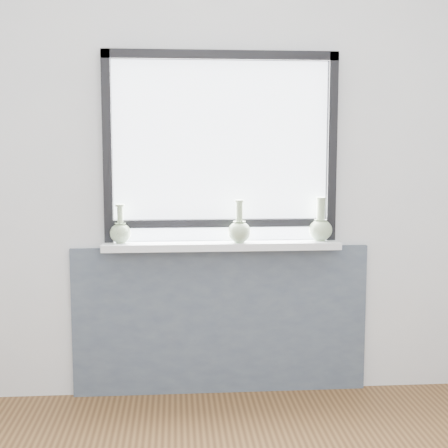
{
  "coord_description": "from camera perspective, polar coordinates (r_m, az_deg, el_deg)",
  "views": [
    {
      "loc": [
        -0.26,
        -1.72,
        1.42
      ],
      "look_at": [
        0.0,
        1.55,
        1.02
      ],
      "focal_mm": 50.0,
      "sensor_mm": 36.0,
      "label": 1
    }
  ],
  "objects": [
    {
      "name": "window",
      "position": [
        3.5,
        -0.29,
        7.29
      ],
      "size": [
        1.3,
        0.06,
        1.05
      ],
      "color": "black",
      "rests_on": "windowsill"
    },
    {
      "name": "vase_a",
      "position": [
        3.48,
        -9.45,
        -0.65
      ],
      "size": [
        0.12,
        0.12,
        0.22
      ],
      "rotation": [
        0.0,
        0.0,
        0.04
      ],
      "color": "#9FBA8E",
      "rests_on": "windowsill"
    },
    {
      "name": "back_wall",
      "position": [
        3.54,
        -0.33,
        5.0
      ],
      "size": [
        3.6,
        0.02,
        2.6
      ],
      "primitive_type": "cube",
      "color": "silver",
      "rests_on": "ground"
    },
    {
      "name": "vase_b",
      "position": [
        3.45,
        1.41,
        -0.51
      ],
      "size": [
        0.13,
        0.13,
        0.24
      ],
      "rotation": [
        0.0,
        0.0,
        0.01
      ],
      "color": "#9FBA8E",
      "rests_on": "windowsill"
    },
    {
      "name": "vase_c",
      "position": [
        3.56,
        8.82,
        -0.28
      ],
      "size": [
        0.13,
        0.13,
        0.25
      ],
      "rotation": [
        0.0,
        0.0,
        0.15
      ],
      "color": "#9FBA8E",
      "rests_on": "windowsill"
    },
    {
      "name": "apron_panel",
      "position": [
        3.65,
        -0.29,
        -8.8
      ],
      "size": [
        1.7,
        0.03,
        0.86
      ],
      "primitive_type": "cube",
      "color": "#4E5A67",
      "rests_on": "ground"
    },
    {
      "name": "windowsill",
      "position": [
        3.48,
        -0.21,
        -1.97
      ],
      "size": [
        1.32,
        0.18,
        0.04
      ],
      "primitive_type": "cube",
      "color": "white",
      "rests_on": "apron_panel"
    }
  ]
}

